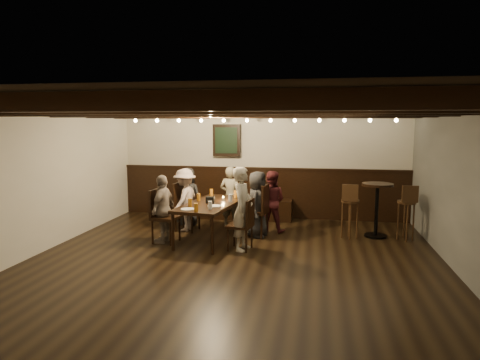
% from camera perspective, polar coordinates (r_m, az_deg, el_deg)
% --- Properties ---
extents(room, '(7.00, 7.00, 7.00)m').
position_cam_1_polar(room, '(8.50, -0.06, 0.41)').
color(room, black).
rests_on(room, ground).
extents(dining_table, '(1.06, 1.92, 0.69)m').
position_cam_1_polar(dining_table, '(7.88, -3.83, -3.45)').
color(dining_table, black).
rests_on(dining_table, floor).
extents(chair_left_near, '(0.49, 0.49, 0.96)m').
position_cam_1_polar(chair_left_near, '(8.63, -7.15, -4.79)').
color(chair_left_near, black).
rests_on(chair_left_near, floor).
extents(chair_left_far, '(0.49, 0.49, 0.96)m').
position_cam_1_polar(chair_left_far, '(7.85, -9.96, -6.09)').
color(chair_left_far, black).
rests_on(chair_left_far, floor).
extents(chair_right_near, '(0.51, 0.51, 0.99)m').
position_cam_1_polar(chair_right_near, '(8.13, 2.12, -5.44)').
color(chair_right_near, black).
rests_on(chair_right_near, floor).
extents(chair_right_far, '(0.45, 0.45, 0.87)m').
position_cam_1_polar(chair_right_far, '(7.31, 0.13, -7.24)').
color(chair_right_far, black).
rests_on(chair_right_far, floor).
extents(person_bench_left, '(0.64, 0.46, 1.22)m').
position_cam_1_polar(person_bench_left, '(9.05, -7.00, -2.18)').
color(person_bench_left, '#232325').
rests_on(person_bench_left, floor).
extents(person_bench_centre, '(0.49, 0.36, 1.26)m').
position_cam_1_polar(person_bench_centre, '(8.84, -1.29, -2.21)').
color(person_bench_centre, gray).
rests_on(person_bench_centre, floor).
extents(person_bench_right, '(0.65, 0.53, 1.21)m').
position_cam_1_polar(person_bench_right, '(8.45, 4.14, -2.85)').
color(person_bench_right, '#541D21').
rests_on(person_bench_right, floor).
extents(person_left_near, '(0.57, 0.86, 1.25)m').
position_cam_1_polar(person_left_near, '(8.58, -7.36, -2.62)').
color(person_left_near, '#AC9892').
rests_on(person_left_near, floor).
extents(person_left_far, '(0.39, 0.75, 1.23)m').
position_cam_1_polar(person_left_far, '(7.80, -10.21, -3.79)').
color(person_left_far, gray).
rests_on(person_left_far, floor).
extents(person_right_near, '(0.47, 0.66, 1.25)m').
position_cam_1_polar(person_right_near, '(8.06, 2.33, -3.23)').
color(person_right_near, '#242426').
rests_on(person_right_near, floor).
extents(person_right_far, '(0.41, 0.56, 1.42)m').
position_cam_1_polar(person_right_far, '(7.20, 0.37, -3.86)').
color(person_right_far, '#AEA593').
rests_on(person_right_far, floor).
extents(pint_a, '(0.07, 0.07, 0.14)m').
position_cam_1_polar(pint_a, '(8.60, -3.83, -1.66)').
color(pint_a, '#BF7219').
rests_on(pint_a, dining_table).
extents(pint_b, '(0.07, 0.07, 0.14)m').
position_cam_1_polar(pint_b, '(8.37, -0.59, -1.90)').
color(pint_b, '#BF7219').
rests_on(pint_b, dining_table).
extents(pint_c, '(0.07, 0.07, 0.14)m').
position_cam_1_polar(pint_c, '(8.06, -5.56, -2.30)').
color(pint_c, '#BF7219').
rests_on(pint_c, dining_table).
extents(pint_d, '(0.07, 0.07, 0.14)m').
position_cam_1_polar(pint_d, '(7.94, -1.29, -2.43)').
color(pint_d, silver).
rests_on(pint_d, dining_table).
extents(pint_e, '(0.07, 0.07, 0.14)m').
position_cam_1_polar(pint_e, '(7.54, -6.68, -3.02)').
color(pint_e, '#BF7219').
rests_on(pint_e, dining_table).
extents(pint_f, '(0.07, 0.07, 0.14)m').
position_cam_1_polar(pint_f, '(7.28, -4.00, -3.36)').
color(pint_f, silver).
rests_on(pint_f, dining_table).
extents(pint_g, '(0.07, 0.07, 0.14)m').
position_cam_1_polar(pint_g, '(7.11, -5.88, -3.65)').
color(pint_g, '#BF7219').
rests_on(pint_g, dining_table).
extents(plate_near, '(0.24, 0.24, 0.01)m').
position_cam_1_polar(plate_near, '(7.30, -6.99, -3.88)').
color(plate_near, white).
rests_on(plate_near, dining_table).
extents(plate_far, '(0.24, 0.24, 0.01)m').
position_cam_1_polar(plate_far, '(7.53, -3.42, -3.48)').
color(plate_far, white).
rests_on(plate_far, dining_table).
extents(condiment_caddy, '(0.15, 0.10, 0.12)m').
position_cam_1_polar(condiment_caddy, '(7.81, -3.98, -2.68)').
color(condiment_caddy, black).
rests_on(condiment_caddy, dining_table).
extents(candle, '(0.05, 0.05, 0.05)m').
position_cam_1_polar(candle, '(8.10, -2.26, -2.55)').
color(candle, beige).
rests_on(candle, dining_table).
extents(high_top_table, '(0.58, 0.58, 1.02)m').
position_cam_1_polar(high_top_table, '(8.42, 17.79, -2.79)').
color(high_top_table, black).
rests_on(high_top_table, floor).
extents(bar_stool_left, '(0.33, 0.35, 1.04)m').
position_cam_1_polar(bar_stool_left, '(8.23, 14.42, -4.94)').
color(bar_stool_left, '#3A2112').
rests_on(bar_stool_left, floor).
extents(bar_stool_right, '(0.33, 0.35, 1.04)m').
position_cam_1_polar(bar_stool_right, '(8.41, 21.24, -4.95)').
color(bar_stool_right, '#3A2112').
rests_on(bar_stool_right, floor).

